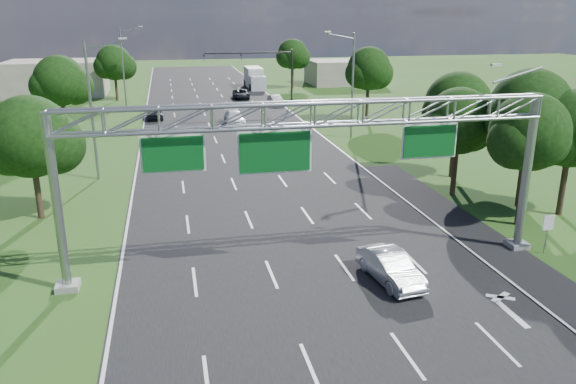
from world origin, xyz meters
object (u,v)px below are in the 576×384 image
object	(u,v)px
traffic_signal	(267,63)
sign_gantry	(314,127)
regulatory_sign	(548,226)
silver_sedan	(390,267)
box_truck	(254,78)

from	to	relation	value
traffic_signal	sign_gantry	bearing A→B (deg)	-97.68
regulatory_sign	traffic_signal	size ratio (longest dim) A/B	0.17
sign_gantry	traffic_signal	bearing A→B (deg)	82.32
silver_sedan	box_truck	distance (m)	70.12
sign_gantry	regulatory_sign	size ratio (longest dim) A/B	11.19
silver_sedan	box_truck	bearing A→B (deg)	78.40
regulatory_sign	traffic_signal	bearing A→B (deg)	95.20
box_truck	traffic_signal	bearing A→B (deg)	-91.27
regulatory_sign	traffic_signal	xyz separation A→B (m)	(-4.92, 54.02, 3.66)
traffic_signal	box_truck	xyz separation A→B (m)	(0.52, 14.67, -3.61)
regulatory_sign	silver_sedan	xyz separation A→B (m)	(-8.97, -1.27, -0.81)
regulatory_sign	sign_gantry	bearing A→B (deg)	175.17
sign_gantry	box_truck	xyz separation A→B (m)	(7.67, 67.68, -5.34)
sign_gantry	traffic_signal	size ratio (longest dim) A/B	1.92
regulatory_sign	box_truck	xyz separation A→B (m)	(-4.40, 68.70, 0.05)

